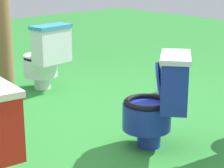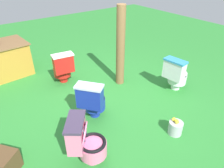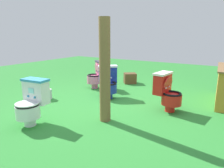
{
  "view_description": "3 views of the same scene",
  "coord_description": "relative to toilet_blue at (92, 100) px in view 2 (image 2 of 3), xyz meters",
  "views": [
    {
      "loc": [
        -2.45,
        2.07,
        1.38
      ],
      "look_at": [
        -0.01,
        -0.19,
        0.43
      ],
      "focal_mm": 69.82,
      "sensor_mm": 36.0,
      "label": 1
    },
    {
      "loc": [
        -1.83,
        -2.74,
        2.42
      ],
      "look_at": [
        0.2,
        0.0,
        0.32
      ],
      "focal_mm": 33.3,
      "sensor_mm": 36.0,
      "label": 2
    },
    {
      "loc": [
        3.35,
        2.19,
        1.42
      ],
      "look_at": [
        -0.14,
        -0.01,
        0.41
      ],
      "focal_mm": 32.63,
      "sensor_mm": 36.0,
      "label": 3
    }
  ],
  "objects": [
    {
      "name": "ground",
      "position": [
        0.42,
        0.29,
        -0.37
      ],
      "size": [
        14.0,
        14.0,
        0.0
      ],
      "primitive_type": "plane",
      "color": "#2D8433"
    },
    {
      "name": "toilet_blue",
      "position": [
        0.0,
        0.0,
        0.0
      ],
      "size": [
        0.64,
        0.62,
        0.73
      ],
      "rotation": [
        0.0,
        0.0,
        5.38
      ],
      "color": "#192D9E",
      "rests_on": "ground"
    },
    {
      "name": "toilet_white",
      "position": [
        1.85,
        -0.24,
        -0.0
      ],
      "size": [
        0.54,
        0.46,
        0.73
      ],
      "rotation": [
        0.0,
        0.0,
        4.83
      ],
      "color": "white",
      "rests_on": "ground"
    },
    {
      "name": "toilet_red",
      "position": [
        0.11,
        1.4,
        0.0
      ],
      "size": [
        0.46,
        0.54,
        0.73
      ],
      "rotation": [
        0.0,
        0.0,
        6.15
      ],
      "color": "red",
      "rests_on": "ground"
    },
    {
      "name": "toilet_pink",
      "position": [
        -0.55,
        -0.72,
        0.0
      ],
      "size": [
        0.63,
        0.62,
        0.73
      ],
      "rotation": [
        0.0,
        0.0,
        4.07
      ],
      "color": "pink",
      "rests_on": "ground"
    },
    {
      "name": "wooden_post",
      "position": [
        1.12,
        0.67,
        0.47
      ],
      "size": [
        0.18,
        0.18,
        1.68
      ],
      "primitive_type": "cylinder",
      "color": "brown",
      "rests_on": "ground"
    },
    {
      "name": "small_crate",
      "position": [
        -1.5,
        -0.21,
        -0.22
      ],
      "size": [
        0.45,
        0.45,
        0.3
      ],
      "primitive_type": "cube",
      "rotation": [
        0.0,
        0.0,
        3.8
      ],
      "color": "brown",
      "rests_on": "ground"
    },
    {
      "name": "lemon_bucket",
      "position": [
        0.84,
        -1.1,
        -0.26
      ],
      "size": [
        0.22,
        0.22,
        0.28
      ],
      "color": "#B7B7BF",
      "rests_on": "ground"
    }
  ]
}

